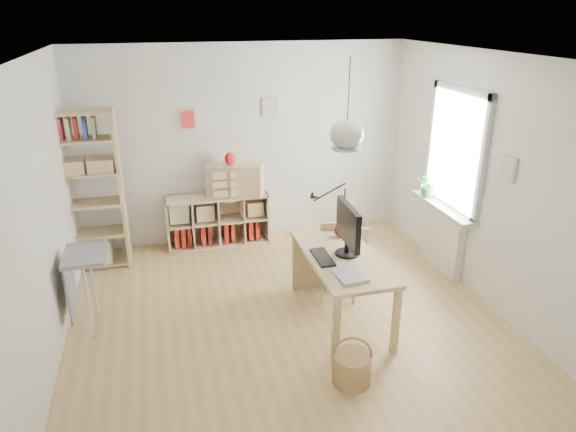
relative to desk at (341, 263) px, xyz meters
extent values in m
plane|color=tan|center=(-0.55, 0.15, -0.66)|extent=(4.50, 4.50, 0.00)
plane|color=white|center=(-0.55, 2.40, 0.69)|extent=(4.50, 0.00, 4.50)
plane|color=white|center=(-0.55, -2.10, 0.69)|extent=(4.50, 0.00, 4.50)
plane|color=white|center=(-2.80, 0.15, 0.69)|extent=(0.00, 4.50, 4.50)
plane|color=white|center=(1.70, 0.15, 0.69)|extent=(0.00, 4.50, 4.50)
plane|color=white|center=(-0.55, 0.15, 2.04)|extent=(4.50, 4.50, 0.00)
cylinder|color=black|center=(0.00, 0.00, 1.70)|extent=(0.01, 0.01, 0.68)
ellipsoid|color=silver|center=(0.00, 0.00, 1.34)|extent=(0.32, 0.32, 0.27)
cube|color=white|center=(1.69, 0.75, 0.89)|extent=(0.03, 1.00, 1.30)
cube|color=silver|center=(1.66, 0.21, 0.89)|extent=(0.06, 0.08, 1.46)
cube|color=silver|center=(1.66, 1.29, 0.89)|extent=(0.06, 0.08, 1.46)
cube|color=silver|center=(1.66, 0.75, 1.58)|extent=(0.06, 1.16, 0.08)
cube|color=silver|center=(1.66, 0.75, 0.20)|extent=(0.06, 1.16, 0.08)
cube|color=silver|center=(1.64, 0.75, -0.26)|extent=(0.10, 0.80, 0.80)
cube|color=silver|center=(1.59, 0.75, 0.17)|extent=(0.22, 1.20, 0.06)
cube|color=#D7BA7B|center=(0.00, 0.00, 0.07)|extent=(0.70, 1.50, 0.04)
cube|color=#D7BA7B|center=(-0.30, -0.70, -0.30)|extent=(0.06, 0.06, 0.71)
cube|color=#D7BA7B|center=(-0.30, 0.70, -0.30)|extent=(0.06, 0.06, 0.71)
cube|color=#D7BA7B|center=(0.30, -0.70, -0.30)|extent=(0.06, 0.06, 0.71)
cube|color=#D7BA7B|center=(0.30, 0.70, -0.30)|extent=(0.06, 0.06, 0.71)
cube|color=beige|center=(-1.00, 2.19, -0.64)|extent=(1.40, 0.38, 0.03)
cube|color=beige|center=(-1.00, 2.19, 0.05)|extent=(1.40, 0.38, 0.03)
cube|color=beige|center=(-1.69, 2.19, -0.30)|extent=(0.03, 0.38, 0.72)
cube|color=beige|center=(-0.32, 2.19, -0.30)|extent=(0.03, 0.38, 0.72)
cube|color=beige|center=(-1.00, 2.37, -0.30)|extent=(1.40, 0.02, 0.72)
cube|color=maroon|center=(-1.58, 2.21, -0.47)|extent=(0.06, 0.26, 0.30)
cube|color=maroon|center=(-1.49, 2.21, -0.47)|extent=(0.05, 0.26, 0.30)
cube|color=maroon|center=(-1.41, 2.21, -0.47)|extent=(0.05, 0.26, 0.30)
cube|color=maroon|center=(-1.22, 2.21, -0.47)|extent=(0.05, 0.26, 0.30)
cube|color=maroon|center=(-1.13, 2.21, -0.47)|extent=(0.05, 0.26, 0.30)
cube|color=maroon|center=(-0.90, 2.21, -0.47)|extent=(0.06, 0.26, 0.30)
cube|color=maroon|center=(-0.81, 2.21, -0.47)|extent=(0.06, 0.26, 0.30)
cube|color=maroon|center=(-0.55, 2.21, -0.47)|extent=(0.06, 0.26, 0.30)
cube|color=maroon|center=(-0.46, 2.21, -0.47)|extent=(0.05, 0.26, 0.30)
cube|color=#D7BA7B|center=(-2.96, 1.95, 0.34)|extent=(0.04, 0.38, 2.00)
cube|color=#D7BA7B|center=(-2.20, 1.95, 0.34)|extent=(0.04, 0.38, 2.00)
cube|color=#D7BA7B|center=(-2.58, 1.95, -0.61)|extent=(0.76, 0.38, 0.03)
cube|color=#D7BA7B|center=(-2.58, 1.95, -0.21)|extent=(0.76, 0.38, 0.03)
cube|color=#D7BA7B|center=(-2.58, 1.95, 0.19)|extent=(0.76, 0.38, 0.03)
cube|color=#D7BA7B|center=(-2.58, 1.95, 0.59)|extent=(0.76, 0.38, 0.03)
cube|color=#D7BA7B|center=(-2.58, 1.95, 0.99)|extent=(0.76, 0.38, 0.03)
cube|color=#D7BA7B|center=(-2.58, 1.95, 1.32)|extent=(0.76, 0.38, 0.03)
cube|color=navy|center=(-2.86, 1.95, 1.14)|extent=(0.04, 0.18, 0.26)
cube|color=maroon|center=(-2.78, 1.95, 1.14)|extent=(0.04, 0.18, 0.26)
cube|color=beige|center=(-2.70, 1.95, 1.14)|extent=(0.04, 0.18, 0.26)
cube|color=maroon|center=(-2.62, 1.95, 1.14)|extent=(0.04, 0.18, 0.26)
cube|color=navy|center=(-2.52, 1.95, 1.14)|extent=(0.04, 0.18, 0.26)
cube|color=beige|center=(-2.42, 1.95, 1.14)|extent=(0.04, 0.18, 0.26)
cube|color=gray|center=(-2.52, 0.50, 0.17)|extent=(0.40, 0.55, 0.04)
cylinder|color=silver|center=(-2.52, 0.28, -0.25)|extent=(0.03, 0.03, 0.82)
cylinder|color=silver|center=(-2.52, 0.72, -0.25)|extent=(0.03, 0.03, 0.82)
cube|color=gray|center=(-2.70, 0.50, -0.16)|extent=(0.02, 0.50, 0.62)
cube|color=gray|center=(0.13, 0.43, -0.22)|extent=(0.51, 0.51, 0.06)
cube|color=#D7BA7B|center=(-0.09, 0.31, -0.45)|extent=(0.04, 0.04, 0.41)
cube|color=#D7BA7B|center=(0.01, 0.65, -0.45)|extent=(0.04, 0.04, 0.41)
cube|color=#D7BA7B|center=(0.24, 0.21, -0.45)|extent=(0.04, 0.04, 0.41)
cube|color=#D7BA7B|center=(0.35, 0.55, -0.45)|extent=(0.04, 0.04, 0.41)
cube|color=#D7BA7B|center=(0.18, 0.61, 0.00)|extent=(0.40, 0.15, 0.37)
cylinder|color=#9F6E48|center=(-0.25, -1.00, -0.52)|extent=(0.34, 0.34, 0.28)
torus|color=#9F6E48|center=(-0.25, -1.00, -0.35)|extent=(0.33, 0.15, 0.35)
cube|color=silver|center=(0.34, 0.77, -0.65)|extent=(0.67, 0.58, 0.02)
cube|color=silver|center=(0.10, 0.88, -0.51)|extent=(0.17, 0.36, 0.29)
cube|color=silver|center=(0.59, 0.66, -0.51)|extent=(0.17, 0.36, 0.29)
cube|color=silver|center=(0.27, 0.60, -0.51)|extent=(0.52, 0.24, 0.29)
cube|color=silver|center=(0.42, 0.94, -0.51)|extent=(0.52, 0.24, 0.29)
cube|color=silver|center=(0.49, 1.09, -0.24)|extent=(0.59, 0.40, 0.36)
sphere|color=yellow|center=(0.20, 0.77, -0.44)|extent=(0.13, 0.13, 0.13)
sphere|color=#1A84BC|center=(0.45, 0.78, -0.44)|extent=(0.13, 0.13, 0.13)
sphere|color=#B12916|center=(0.32, 0.76, -0.44)|extent=(0.13, 0.13, 0.13)
sphere|color=#3D8731|center=(0.45, 0.64, -0.44)|extent=(0.13, 0.13, 0.13)
cylinder|color=black|center=(0.06, 0.00, 0.10)|extent=(0.25, 0.25, 0.02)
cylinder|color=black|center=(0.06, 0.00, 0.17)|extent=(0.06, 0.06, 0.11)
cube|color=black|center=(0.06, 0.00, 0.43)|extent=(0.09, 0.62, 0.40)
cube|color=black|center=(-0.21, -0.02, 0.10)|extent=(0.16, 0.42, 0.02)
cylinder|color=black|center=(0.27, 0.67, 0.12)|extent=(0.07, 0.07, 0.04)
cylinder|color=black|center=(0.27, 0.67, 0.34)|extent=(0.02, 0.02, 0.45)
cone|color=black|center=(-0.11, 0.57, 0.54)|extent=(0.11, 0.08, 0.10)
sphere|color=#46090E|center=(0.14, 0.44, 0.16)|extent=(0.14, 0.14, 0.14)
cube|color=silver|center=(-0.09, -0.46, 0.11)|extent=(0.28, 0.34, 0.03)
cube|color=beige|center=(-0.73, 2.19, 0.28)|extent=(0.81, 0.58, 0.42)
ellipsoid|color=maroon|center=(-0.79, 2.19, 0.57)|extent=(0.14, 0.14, 0.17)
imported|color=#2C712A|center=(1.57, 1.10, 0.37)|extent=(0.36, 0.34, 0.34)
camera|label=1|loc=(-1.73, -4.42, 2.44)|focal=32.00mm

